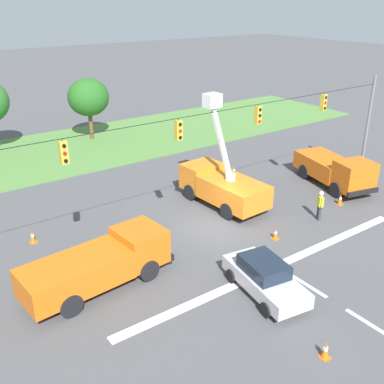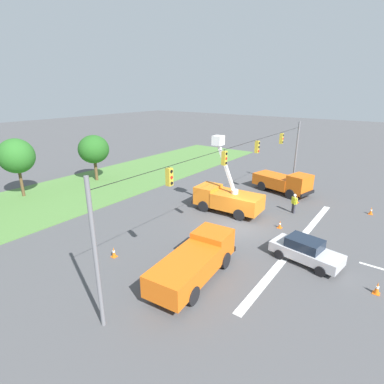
{
  "view_description": "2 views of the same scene",
  "coord_description": "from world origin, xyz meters",
  "px_view_note": "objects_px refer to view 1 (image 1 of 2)",
  "views": [
    {
      "loc": [
        -13.91,
        -17.23,
        11.89
      ],
      "look_at": [
        0.12,
        2.46,
        1.29
      ],
      "focal_mm": 42.0,
      "sensor_mm": 36.0,
      "label": 1
    },
    {
      "loc": [
        -19.54,
        -9.95,
        10.38
      ],
      "look_at": [
        -0.04,
        4.45,
        2.05
      ],
      "focal_mm": 28.0,
      "sensor_mm": 36.0,
      "label": 2
    }
  ],
  "objects_px": {
    "sedan_silver": "(265,277)",
    "traffic_cone_mid_right": "(326,350)",
    "utility_truck_support_far": "(335,170)",
    "traffic_cone_lane_edge_a": "(234,171)",
    "traffic_cone_mid_left": "(276,234)",
    "road_worker": "(320,204)",
    "utility_truck_support_near": "(100,263)",
    "traffic_cone_foreground_left": "(340,199)",
    "traffic_cone_near_bucket": "(33,237)",
    "tree_east": "(88,97)",
    "utility_truck_bucket_lift": "(222,184)"
  },
  "relations": [
    {
      "from": "utility_truck_support_far",
      "to": "traffic_cone_lane_edge_a",
      "type": "relative_size",
      "value": 8.86
    },
    {
      "from": "traffic_cone_mid_left",
      "to": "traffic_cone_mid_right",
      "type": "xyz_separation_m",
      "value": [
        -4.71,
        -7.15,
        0.04
      ]
    },
    {
      "from": "traffic_cone_mid_right",
      "to": "traffic_cone_lane_edge_a",
      "type": "height_order",
      "value": "traffic_cone_lane_edge_a"
    },
    {
      "from": "road_worker",
      "to": "traffic_cone_lane_edge_a",
      "type": "xyz_separation_m",
      "value": [
        0.48,
        8.11,
        -0.64
      ]
    },
    {
      "from": "tree_east",
      "to": "traffic_cone_near_bucket",
      "type": "relative_size",
      "value": 7.9
    },
    {
      "from": "sedan_silver",
      "to": "traffic_cone_mid_right",
      "type": "relative_size",
      "value": 6.38
    },
    {
      "from": "tree_east",
      "to": "traffic_cone_near_bucket",
      "type": "distance_m",
      "value": 18.7
    },
    {
      "from": "traffic_cone_mid_left",
      "to": "road_worker",
      "type": "bearing_deg",
      "value": 2.83
    },
    {
      "from": "traffic_cone_lane_edge_a",
      "to": "sedan_silver",
      "type": "bearing_deg",
      "value": -124.99
    },
    {
      "from": "traffic_cone_near_bucket",
      "to": "utility_truck_bucket_lift",
      "type": "bearing_deg",
      "value": -10.36
    },
    {
      "from": "traffic_cone_foreground_left",
      "to": "road_worker",
      "type": "bearing_deg",
      "value": -168.09
    },
    {
      "from": "tree_east",
      "to": "traffic_cone_mid_right",
      "type": "bearing_deg",
      "value": -98.14
    },
    {
      "from": "traffic_cone_foreground_left",
      "to": "traffic_cone_lane_edge_a",
      "type": "height_order",
      "value": "traffic_cone_lane_edge_a"
    },
    {
      "from": "sedan_silver",
      "to": "traffic_cone_foreground_left",
      "type": "height_order",
      "value": "sedan_silver"
    },
    {
      "from": "sedan_silver",
      "to": "traffic_cone_mid_left",
      "type": "relative_size",
      "value": 7.0
    },
    {
      "from": "utility_truck_support_near",
      "to": "traffic_cone_lane_edge_a",
      "type": "height_order",
      "value": "utility_truck_support_near"
    },
    {
      "from": "tree_east",
      "to": "traffic_cone_foreground_left",
      "type": "xyz_separation_m",
      "value": [
        6.82,
        -21.71,
        -3.43
      ]
    },
    {
      "from": "utility_truck_support_near",
      "to": "road_worker",
      "type": "xyz_separation_m",
      "value": [
        12.99,
        -1.32,
        -0.15
      ]
    },
    {
      "from": "traffic_cone_foreground_left",
      "to": "utility_truck_support_near",
      "type": "bearing_deg",
      "value": 177.23
    },
    {
      "from": "utility_truck_support_far",
      "to": "utility_truck_support_near",
      "type": "bearing_deg",
      "value": -175.54
    },
    {
      "from": "sedan_silver",
      "to": "traffic_cone_lane_edge_a",
      "type": "relative_size",
      "value": 6.16
    },
    {
      "from": "tree_east",
      "to": "traffic_cone_mid_left",
      "type": "relative_size",
      "value": 8.41
    },
    {
      "from": "utility_truck_support_near",
      "to": "traffic_cone_mid_right",
      "type": "distance_m",
      "value": 9.83
    },
    {
      "from": "traffic_cone_mid_right",
      "to": "traffic_cone_near_bucket",
      "type": "distance_m",
      "value": 15.45
    },
    {
      "from": "utility_truck_support_near",
      "to": "traffic_cone_foreground_left",
      "type": "bearing_deg",
      "value": -2.77
    },
    {
      "from": "utility_truck_bucket_lift",
      "to": "road_worker",
      "type": "xyz_separation_m",
      "value": [
        3.24,
        -4.92,
        -0.34
      ]
    },
    {
      "from": "traffic_cone_near_bucket",
      "to": "utility_truck_support_near",
      "type": "bearing_deg",
      "value": -76.97
    },
    {
      "from": "traffic_cone_lane_edge_a",
      "to": "utility_truck_bucket_lift",
      "type": "bearing_deg",
      "value": -139.46
    },
    {
      "from": "tree_east",
      "to": "traffic_cone_foreground_left",
      "type": "height_order",
      "value": "tree_east"
    },
    {
      "from": "sedan_silver",
      "to": "traffic_cone_mid_left",
      "type": "distance_m",
      "value": 4.9
    },
    {
      "from": "utility_truck_support_near",
      "to": "traffic_cone_mid_left",
      "type": "distance_m",
      "value": 9.47
    },
    {
      "from": "traffic_cone_mid_right",
      "to": "traffic_cone_lane_edge_a",
      "type": "bearing_deg",
      "value": 60.14
    },
    {
      "from": "utility_truck_support_near",
      "to": "traffic_cone_near_bucket",
      "type": "height_order",
      "value": "utility_truck_support_near"
    },
    {
      "from": "utility_truck_bucket_lift",
      "to": "utility_truck_support_far",
      "type": "height_order",
      "value": "utility_truck_bucket_lift"
    },
    {
      "from": "sedan_silver",
      "to": "traffic_cone_near_bucket",
      "type": "distance_m",
      "value": 12.27
    },
    {
      "from": "sedan_silver",
      "to": "traffic_cone_mid_right",
      "type": "bearing_deg",
      "value": -102.69
    },
    {
      "from": "sedan_silver",
      "to": "traffic_cone_foreground_left",
      "type": "xyz_separation_m",
      "value": [
        10.13,
        3.81,
        -0.44
      ]
    },
    {
      "from": "traffic_cone_mid_left",
      "to": "traffic_cone_lane_edge_a",
      "type": "relative_size",
      "value": 0.88
    },
    {
      "from": "sedan_silver",
      "to": "traffic_cone_mid_right",
      "type": "xyz_separation_m",
      "value": [
        -0.92,
        -4.09,
        -0.44
      ]
    },
    {
      "from": "utility_truck_bucket_lift",
      "to": "sedan_silver",
      "type": "relative_size",
      "value": 1.48
    },
    {
      "from": "utility_truck_bucket_lift",
      "to": "utility_truck_support_far",
      "type": "distance_m",
      "value": 8.32
    },
    {
      "from": "tree_east",
      "to": "utility_truck_bucket_lift",
      "type": "height_order",
      "value": "utility_truck_bucket_lift"
    },
    {
      "from": "utility_truck_bucket_lift",
      "to": "utility_truck_support_far",
      "type": "bearing_deg",
      "value": -15.48
    },
    {
      "from": "traffic_cone_mid_left",
      "to": "traffic_cone_lane_edge_a",
      "type": "bearing_deg",
      "value": 63.39
    },
    {
      "from": "traffic_cone_lane_edge_a",
      "to": "utility_truck_support_far",
      "type": "bearing_deg",
      "value": -51.57
    },
    {
      "from": "sedan_silver",
      "to": "traffic_cone_foreground_left",
      "type": "distance_m",
      "value": 10.83
    },
    {
      "from": "utility_truck_support_near",
      "to": "traffic_cone_lane_edge_a",
      "type": "bearing_deg",
      "value": 26.75
    },
    {
      "from": "tree_east",
      "to": "road_worker",
      "type": "xyz_separation_m",
      "value": [
        4.15,
        -22.28,
        -2.78
      ]
    },
    {
      "from": "utility_truck_support_far",
      "to": "sedan_silver",
      "type": "bearing_deg",
      "value": -154.06
    },
    {
      "from": "utility_truck_support_near",
      "to": "road_worker",
      "type": "bearing_deg",
      "value": -5.81
    }
  ]
}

